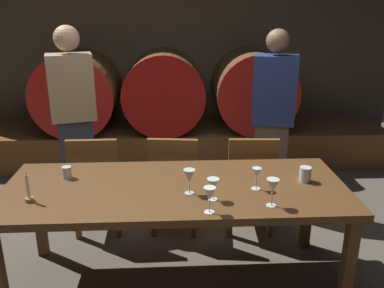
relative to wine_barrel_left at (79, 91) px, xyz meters
The scene contains 20 objects.
ground_plane 2.69m from the wine_barrel_left, 66.50° to the right, with size 7.70×7.70×0.00m, color brown.
back_wall 1.25m from the wine_barrel_left, 28.57° to the left, with size 5.92×0.24×2.76m, color brown.
barrel_shelf 1.22m from the wine_barrel_left, ahead, with size 5.33×0.90×0.44m, color brown.
wine_barrel_left is the anchor object (origin of this frame).
wine_barrel_center 1.00m from the wine_barrel_left, ahead, with size 0.93×0.93×0.93m.
wine_barrel_right 2.06m from the wine_barrel_left, ahead, with size 0.93×0.93×0.93m.
dining_table 2.61m from the wine_barrel_left, 64.83° to the right, with size 2.26×0.90×0.75m.
chair_left 1.76m from the wine_barrel_left, 74.57° to the right, with size 0.41×0.41×0.88m.
chair_center 2.04m from the wine_barrel_left, 56.47° to the right, with size 0.44×0.44×0.88m.
chair_right 2.47m from the wine_barrel_left, 44.32° to the right, with size 0.42×0.42×0.88m.
guest_left 1.26m from the wine_barrel_left, 79.87° to the right, with size 0.43×0.33×1.72m.
guest_right 2.37m from the wine_barrel_left, 31.41° to the right, with size 0.43×0.33×1.68m.
candle_center 2.54m from the wine_barrel_left, 85.02° to the right, with size 0.05×0.05×0.20m.
wine_glass_far_left 2.74m from the wine_barrel_left, 64.15° to the right, with size 0.07×0.07×0.16m.
wine_glass_left 3.02m from the wine_barrel_left, 64.47° to the right, with size 0.07×0.07×0.16m.
wine_glass_center 2.89m from the wine_barrel_left, 62.46° to the right, with size 0.08×0.08×0.14m.
wine_glass_right 2.92m from the wine_barrel_left, 56.11° to the right, with size 0.06×0.06×0.15m.
wine_glass_far_right 3.14m from the wine_barrel_left, 57.79° to the right, with size 0.08×0.08×0.17m.
cup_left 2.22m from the wine_barrel_left, 80.48° to the right, with size 0.06×0.06×0.08m, color silver.
cup_right 3.06m from the wine_barrel_left, 49.52° to the right, with size 0.08×0.08×0.10m, color silver.
Camera 1 is at (0.08, -2.47, 1.90)m, focal length 38.02 mm.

